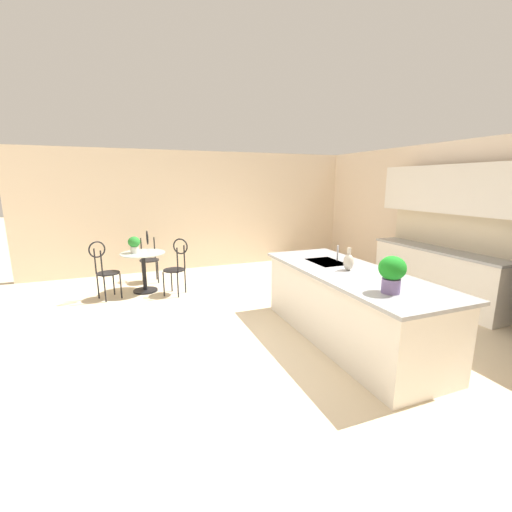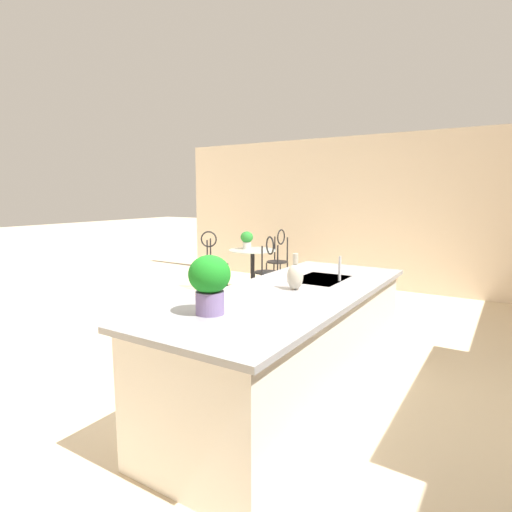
{
  "view_description": "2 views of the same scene",
  "coord_description": "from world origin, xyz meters",
  "px_view_note": "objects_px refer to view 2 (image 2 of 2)",
  "views": [
    {
      "loc": [
        3.7,
        -1.75,
        2.01
      ],
      "look_at": [
        -0.75,
        -0.01,
        0.97
      ],
      "focal_mm": 23.91,
      "sensor_mm": 36.0,
      "label": 1
    },
    {
      "loc": [
        3.17,
        2.31,
        1.67
      ],
      "look_at": [
        -1.57,
        -0.66,
        0.84
      ],
      "focal_mm": 29.28,
      "sensor_mm": 36.0,
      "label": 2
    }
  ],
  "objects_px": {
    "chair_near_window": "(268,266)",
    "potted_plant_counter_far": "(210,280)",
    "chair_by_island": "(279,255)",
    "potted_plant_on_table": "(247,239)",
    "bistro_table": "(253,267)",
    "vase_on_counter": "(295,276)",
    "chair_toward_desk": "(214,258)"
  },
  "relations": [
    {
      "from": "potted_plant_counter_far",
      "to": "chair_near_window",
      "type": "bearing_deg",
      "value": -155.03
    },
    {
      "from": "chair_by_island",
      "to": "vase_on_counter",
      "type": "height_order",
      "value": "vase_on_counter"
    },
    {
      "from": "bistro_table",
      "to": "potted_plant_counter_far",
      "type": "height_order",
      "value": "potted_plant_counter_far"
    },
    {
      "from": "chair_by_island",
      "to": "potted_plant_on_table",
      "type": "xyz_separation_m",
      "value": [
        0.63,
        -0.28,
        0.34
      ]
    },
    {
      "from": "chair_near_window",
      "to": "chair_by_island",
      "type": "xyz_separation_m",
      "value": [
        -1.08,
        -0.4,
        0.0
      ]
    },
    {
      "from": "chair_by_island",
      "to": "chair_toward_desk",
      "type": "height_order",
      "value": "same"
    },
    {
      "from": "chair_near_window",
      "to": "chair_by_island",
      "type": "bearing_deg",
      "value": -159.64
    },
    {
      "from": "potted_plant_on_table",
      "to": "vase_on_counter",
      "type": "xyz_separation_m",
      "value": [
        3.03,
        2.45,
        0.12
      ]
    },
    {
      "from": "potted_plant_counter_far",
      "to": "chair_by_island",
      "type": "bearing_deg",
      "value": -156.09
    },
    {
      "from": "chair_near_window",
      "to": "chair_toward_desk",
      "type": "bearing_deg",
      "value": -99.58
    },
    {
      "from": "chair_by_island",
      "to": "potted_plant_on_table",
      "type": "height_order",
      "value": "potted_plant_on_table"
    },
    {
      "from": "bistro_table",
      "to": "chair_near_window",
      "type": "height_order",
      "value": "chair_near_window"
    },
    {
      "from": "chair_by_island",
      "to": "potted_plant_on_table",
      "type": "distance_m",
      "value": 0.77
    },
    {
      "from": "vase_on_counter",
      "to": "chair_toward_desk",
      "type": "bearing_deg",
      "value": -133.19
    },
    {
      "from": "chair_by_island",
      "to": "vase_on_counter",
      "type": "xyz_separation_m",
      "value": [
        3.66,
        2.17,
        0.46
      ]
    },
    {
      "from": "bistro_table",
      "to": "chair_by_island",
      "type": "distance_m",
      "value": 0.69
    },
    {
      "from": "chair_toward_desk",
      "to": "potted_plant_counter_far",
      "type": "xyz_separation_m",
      "value": [
        3.68,
        2.82,
        0.56
      ]
    },
    {
      "from": "chair_near_window",
      "to": "potted_plant_on_table",
      "type": "distance_m",
      "value": 0.88
    },
    {
      "from": "vase_on_counter",
      "to": "chair_near_window",
      "type": "bearing_deg",
      "value": -145.59
    },
    {
      "from": "bistro_table",
      "to": "potted_plant_counter_far",
      "type": "distance_m",
      "value": 4.51
    },
    {
      "from": "chair_by_island",
      "to": "vase_on_counter",
      "type": "distance_m",
      "value": 4.28
    },
    {
      "from": "chair_near_window",
      "to": "potted_plant_counter_far",
      "type": "xyz_separation_m",
      "value": [
        3.48,
        1.62,
        0.56
      ]
    },
    {
      "from": "chair_by_island",
      "to": "chair_toward_desk",
      "type": "distance_m",
      "value": 1.18
    },
    {
      "from": "bistro_table",
      "to": "chair_near_window",
      "type": "distance_m",
      "value": 0.69
    },
    {
      "from": "bistro_table",
      "to": "vase_on_counter",
      "type": "bearing_deg",
      "value": 37.62
    },
    {
      "from": "chair_toward_desk",
      "to": "potted_plant_on_table",
      "type": "relative_size",
      "value": 3.44
    },
    {
      "from": "vase_on_counter",
      "to": "bistro_table",
      "type": "bearing_deg",
      "value": -142.38
    },
    {
      "from": "bistro_table",
      "to": "chair_near_window",
      "type": "bearing_deg",
      "value": 52.49
    },
    {
      "from": "bistro_table",
      "to": "chair_by_island",
      "type": "xyz_separation_m",
      "value": [
        -0.66,
        0.14,
        0.13
      ]
    },
    {
      "from": "vase_on_counter",
      "to": "chair_by_island",
      "type": "bearing_deg",
      "value": -149.35
    },
    {
      "from": "chair_toward_desk",
      "to": "vase_on_counter",
      "type": "xyz_separation_m",
      "value": [
        2.78,
        2.97,
        0.46
      ]
    },
    {
      "from": "chair_by_island",
      "to": "chair_near_window",
      "type": "bearing_deg",
      "value": 20.36
    }
  ]
}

